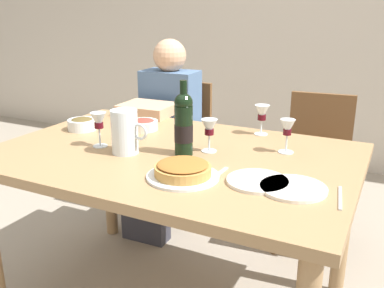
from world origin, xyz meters
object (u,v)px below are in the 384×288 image
(olive_bowl, at_px, (82,123))
(wine_glass_right_diner, at_px, (209,129))
(water_pitcher, at_px, (125,134))
(dinner_plate_right_setting, at_px, (257,181))
(wine_bottle, at_px, (184,124))
(chair_right, at_px, (316,161))
(salad_bowl, at_px, (143,124))
(wine_glass_centre, at_px, (262,114))
(wine_glass_spare, at_px, (287,129))
(dining_table, at_px, (172,172))
(wine_glass_left_diner, at_px, (99,122))
(diner_left, at_px, (162,131))
(baked_tart, at_px, (183,170))
(dinner_plate_left_setting, at_px, (293,188))
(chair_left, at_px, (180,140))

(olive_bowl, xyz_separation_m, wine_glass_right_diner, (0.70, -0.02, 0.07))
(water_pitcher, bearing_deg, dinner_plate_right_setting, -5.70)
(wine_bottle, relative_size, chair_right, 0.35)
(salad_bowl, height_order, wine_glass_centre, wine_glass_centre)
(wine_glass_spare, distance_m, dinner_plate_right_setting, 0.37)
(dining_table, xyz_separation_m, wine_glass_left_diner, (-0.32, -0.07, 0.20))
(water_pitcher, relative_size, olive_bowl, 1.31)
(olive_bowl, xyz_separation_m, diner_left, (0.12, 0.58, -0.18))
(water_pitcher, relative_size, wine_glass_left_diner, 1.21)
(wine_glass_centre, relative_size, wine_glass_spare, 1.00)
(wine_bottle, xyz_separation_m, wine_glass_centre, (0.20, 0.42, -0.03))
(wine_bottle, distance_m, baked_tart, 0.27)
(baked_tart, bearing_deg, dinner_plate_left_setting, 10.53)
(wine_glass_left_diner, height_order, wine_glass_spare, wine_glass_left_diner)
(dining_table, bearing_deg, dinner_plate_left_setting, -16.23)
(wine_glass_right_diner, relative_size, dinner_plate_right_setting, 0.65)
(dinner_plate_left_setting, bearing_deg, wine_glass_right_diner, 150.33)
(wine_bottle, bearing_deg, diner_left, 126.59)
(dining_table, distance_m, wine_glass_spare, 0.51)
(wine_glass_right_diner, relative_size, dinner_plate_left_setting, 0.63)
(dining_table, height_order, wine_glass_right_diner, wine_glass_right_diner)
(wine_bottle, bearing_deg, dinner_plate_left_setting, -17.41)
(wine_glass_left_diner, xyz_separation_m, diner_left, (-0.13, 0.75, -0.25))
(wine_glass_left_diner, bearing_deg, dinner_plate_left_setting, -5.62)
(baked_tart, xyz_separation_m, dinner_plate_right_setting, (0.25, 0.08, -0.02))
(water_pitcher, height_order, olive_bowl, water_pitcher)
(dinner_plate_right_setting, xyz_separation_m, diner_left, (-0.87, 0.83, -0.15))
(wine_glass_spare, xyz_separation_m, diner_left, (-0.88, 0.47, -0.24))
(dining_table, xyz_separation_m, wine_glass_centre, (0.25, 0.41, 0.19))
(olive_bowl, relative_size, wine_glass_centre, 0.97)
(dinner_plate_left_setting, bearing_deg, salad_bowl, 155.00)
(dining_table, distance_m, water_pitcher, 0.26)
(olive_bowl, bearing_deg, water_pitcher, -26.19)
(dinner_plate_right_setting, distance_m, chair_left, 1.41)
(wine_glass_spare, distance_m, dinner_plate_left_setting, 0.40)
(wine_glass_left_diner, height_order, wine_glass_centre, wine_glass_left_diner)
(wine_glass_right_diner, height_order, dinner_plate_left_setting, wine_glass_right_diner)
(salad_bowl, distance_m, wine_glass_left_diner, 0.32)
(dining_table, height_order, wine_bottle, wine_bottle)
(dining_table, distance_m, chair_left, 1.03)
(baked_tart, distance_m, chair_right, 1.20)
(dinner_plate_right_setting, bearing_deg, dining_table, 159.90)
(olive_bowl, xyz_separation_m, chair_left, (0.11, 0.81, -0.30))
(dining_table, relative_size, wine_glass_centre, 10.49)
(chair_left, bearing_deg, dinner_plate_left_setting, 131.29)
(diner_left, xyz_separation_m, chair_right, (0.89, 0.23, -0.12))
(wine_glass_right_diner, xyz_separation_m, diner_left, (-0.58, 0.60, -0.24))
(chair_left, bearing_deg, dining_table, 114.60)
(wine_glass_left_diner, xyz_separation_m, dinner_plate_right_setting, (0.74, -0.08, -0.10))
(wine_bottle, bearing_deg, wine_glass_spare, 29.72)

